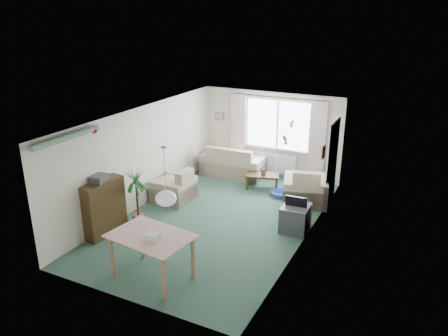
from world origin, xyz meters
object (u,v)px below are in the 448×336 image
at_px(sofa, 234,160).
at_px(armchair_left, 173,184).
at_px(houseplant, 137,197).
at_px(tv_cube, 295,218).
at_px(bookshelf, 104,208).
at_px(coffee_table, 262,181).
at_px(armchair_corner, 306,185).
at_px(dining_table, 152,257).
at_px(pet_bed, 281,193).

xyz_separation_m(sofa, armchair_left, (-0.60, -2.25, -0.03)).
height_order(houseplant, tv_cube, houseplant).
bearing_deg(bookshelf, armchair_left, 85.40).
bearing_deg(tv_cube, sofa, 134.10).
distance_m(armchair_left, coffee_table, 2.41).
height_order(armchair_corner, dining_table, armchair_corner).
bearing_deg(houseplant, pet_bed, 52.35).
bearing_deg(armchair_left, dining_table, 26.99).
height_order(sofa, dining_table, sofa).
distance_m(armchair_corner, tv_cube, 1.52).
bearing_deg(bookshelf, tv_cube, 33.05).
relative_size(tv_cube, pet_bed, 1.15).
xyz_separation_m(sofa, bookshelf, (-0.94, -4.37, 0.15)).
distance_m(coffee_table, pet_bed, 0.69).
distance_m(bookshelf, dining_table, 2.05).
distance_m(coffee_table, houseplant, 3.63).
relative_size(sofa, tv_cube, 2.84).
xyz_separation_m(bookshelf, dining_table, (1.84, -0.89, -0.19)).
xyz_separation_m(sofa, dining_table, (0.90, -5.26, -0.04)).
xyz_separation_m(houseplant, tv_cube, (3.16, 1.29, -0.38)).
height_order(armchair_left, pet_bed, armchair_left).
distance_m(armchair_left, pet_bed, 2.75).
bearing_deg(pet_bed, armchair_corner, -12.33).
distance_m(bookshelf, tv_cube, 4.04).
relative_size(houseplant, tv_cube, 2.12).
height_order(dining_table, tv_cube, dining_table).
xyz_separation_m(armchair_left, dining_table, (1.50, -3.01, -0.01)).
xyz_separation_m(sofa, tv_cube, (2.60, -2.45, -0.16)).
height_order(sofa, pet_bed, sofa).
distance_m(sofa, tv_cube, 3.58).
distance_m(armchair_left, houseplant, 1.51).
height_order(sofa, armchair_left, sofa).
height_order(sofa, coffee_table, sofa).
height_order(bookshelf, pet_bed, bookshelf).
bearing_deg(dining_table, coffee_table, 87.68).
height_order(tv_cube, pet_bed, tv_cube).
bearing_deg(coffee_table, dining_table, -92.32).
bearing_deg(coffee_table, tv_cube, -51.51).
height_order(armchair_left, coffee_table, armchair_left).
relative_size(sofa, armchair_corner, 1.70).
bearing_deg(houseplant, sofa, 81.54).
xyz_separation_m(armchair_corner, armchair_left, (-2.98, -1.30, -0.05)).
distance_m(bookshelf, houseplant, 0.74).
bearing_deg(sofa, bookshelf, 76.45).
xyz_separation_m(sofa, coffee_table, (1.09, -0.54, -0.25)).
bearing_deg(houseplant, coffee_table, 62.75).
bearing_deg(sofa, tv_cube, 135.34).
relative_size(coffee_table, pet_bed, 1.60).
height_order(armchair_left, houseplant, houseplant).
bearing_deg(dining_table, houseplant, 133.76).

